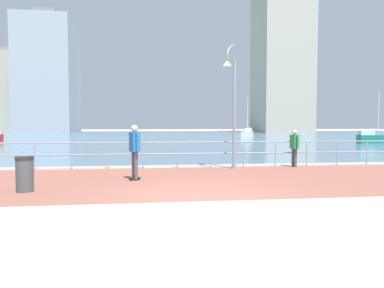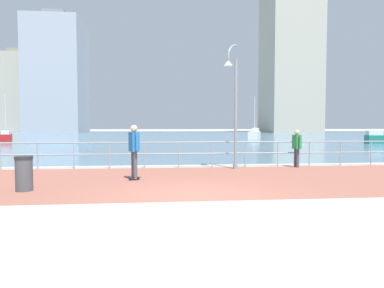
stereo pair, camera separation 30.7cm
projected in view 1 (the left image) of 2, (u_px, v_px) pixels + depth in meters
ground at (157, 138)px, 48.18m from camera, size 220.00×220.00×0.00m
brick_paving at (186, 180)px, 11.16m from camera, size 28.00×6.43×0.01m
harbor_water at (155, 136)px, 58.92m from camera, size 180.00×88.00×0.00m
waterfront_railing at (177, 150)px, 14.31m from camera, size 25.25×0.06×1.07m
lamppost at (232, 100)px, 13.75m from camera, size 0.67×0.65×4.93m
skateboarder at (135, 147)px, 11.00m from camera, size 0.41×0.53×1.76m
bystander at (294, 145)px, 14.57m from camera, size 0.30×0.56×1.56m
trash_bin at (25, 174)px, 9.12m from camera, size 0.46×0.46×0.93m
sailboat_red at (247, 134)px, 49.33m from camera, size 2.78×4.27×5.76m
sailboat_teal at (376, 138)px, 34.16m from camera, size 3.83×1.74×5.18m
tower_steel at (12, 93)px, 103.57m from camera, size 13.79×17.68×24.20m
tower_beige at (282, 56)px, 87.61m from camera, size 12.39×13.14×40.17m
tower_brick at (48, 76)px, 85.88m from camera, size 12.87×14.33×29.59m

